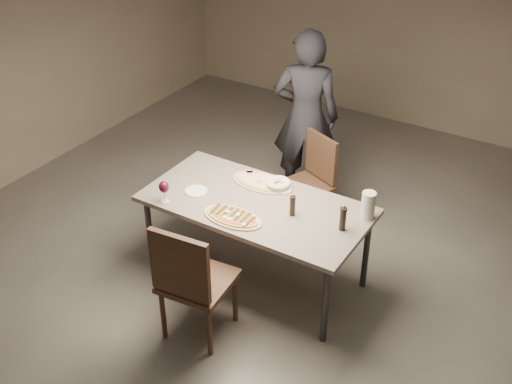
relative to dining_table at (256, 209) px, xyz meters
The scene contains 14 objects.
room 0.71m from the dining_table, ahead, with size 7.00×7.00×7.00m.
dining_table is the anchor object (origin of this frame).
zucchini_pizza 0.29m from the dining_table, 97.39° to the right, with size 0.49×0.27×0.05m.
ham_pizza 0.30m from the dining_table, 113.04° to the left, with size 0.53×0.29×0.04m.
bread_basket 0.30m from the dining_table, 81.42° to the left, with size 0.20×0.20×0.07m.
oil_dish 0.29m from the dining_table, 70.02° to the left, with size 0.13×0.13×0.02m.
pepper_mill_left 0.36m from the dining_table, ahead, with size 0.05×0.05×0.19m.
pepper_mill_right 0.75m from the dining_table, ahead, with size 0.06×0.06×0.21m.
carafe 0.89m from the dining_table, 17.98° to the left, with size 0.11×0.11×0.22m.
wine_glass 0.75m from the dining_table, 149.92° to the right, with size 0.08×0.08×0.18m.
side_plate 0.52m from the dining_table, 166.72° to the right, with size 0.18×0.18×0.01m.
chair_near 0.86m from the dining_table, 91.68° to the right, with size 0.53×0.53×1.02m.
chair_far 1.01m from the dining_table, 90.16° to the left, with size 0.55×0.55×0.88m.
diner 1.40m from the dining_table, 101.62° to the left, with size 0.63×0.42×1.74m, color black.
Camera 1 is at (2.23, -3.61, 3.53)m, focal length 45.00 mm.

